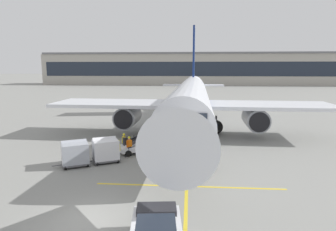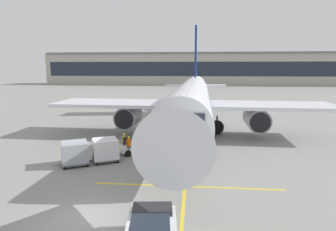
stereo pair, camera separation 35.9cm
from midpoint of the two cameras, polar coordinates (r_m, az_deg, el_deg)
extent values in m
plane|color=gray|center=(15.65, -16.42, -19.32)|extent=(600.00, 600.00, 0.00)
cylinder|color=silver|center=(30.64, 4.14, 3.11)|extent=(4.71, 30.12, 3.82)
cube|color=navy|center=(30.64, 4.14, 3.11)|extent=(4.72, 28.92, 0.46)
cone|color=silver|center=(13.98, 1.73, -4.71)|extent=(3.74, 3.93, 3.63)
cone|color=silver|center=(48.62, 4.88, 5.84)|extent=(3.43, 6.21, 3.25)
cube|color=silver|center=(32.68, -9.81, 2.39)|extent=(14.43, 6.43, 0.36)
cylinder|color=#93969E|center=(32.05, -8.33, -0.18)|extent=(2.49, 3.97, 2.37)
cylinder|color=black|center=(30.14, -9.27, -0.83)|extent=(2.02, 0.18, 2.02)
cube|color=silver|center=(32.19, 18.37, 1.93)|extent=(14.43, 6.43, 0.36)
cylinder|color=#93969E|center=(31.61, 16.71, -0.63)|extent=(2.49, 3.97, 2.37)
cylinder|color=black|center=(29.68, 17.41, -1.31)|extent=(2.02, 0.18, 2.02)
cube|color=navy|center=(47.02, 4.93, 11.79)|extent=(0.39, 3.61, 9.01)
cube|color=silver|center=(46.77, 4.84, 6.04)|extent=(9.76, 2.69, 0.20)
cube|color=#1E2633|center=(16.47, 2.45, -0.48)|extent=(2.73, 1.80, 0.84)
cylinder|color=#47474C|center=(22.28, 3.25, -6.08)|extent=(0.22, 0.22, 1.30)
sphere|color=black|center=(22.46, 3.24, -7.68)|extent=(1.60, 1.60, 1.60)
cylinder|color=#47474C|center=(32.73, -0.85, -0.99)|extent=(0.22, 0.22, 1.30)
sphere|color=black|center=(32.85, -0.85, -2.10)|extent=(1.60, 1.60, 1.60)
cylinder|color=#47474C|center=(32.55, 9.23, -1.17)|extent=(0.22, 0.22, 1.30)
sphere|color=black|center=(32.68, 9.20, -2.29)|extent=(1.60, 1.60, 1.60)
cube|color=silver|center=(25.57, -6.34, -6.26)|extent=(3.74, 3.11, 0.44)
cube|color=black|center=(25.47, -8.62, -5.05)|extent=(0.80, 0.79, 0.70)
cylinder|color=#333338|center=(25.66, -7.18, -4.79)|extent=(0.08, 0.08, 0.80)
cube|color=silver|center=(25.73, -3.76, -3.56)|extent=(4.71, 3.28, 1.94)
cube|color=black|center=(25.71, -3.76, -3.37)|extent=(4.52, 3.09, 1.79)
cube|color=#333338|center=(25.31, -3.38, -3.50)|extent=(4.22, 2.53, 1.98)
cube|color=#333338|center=(26.10, -4.13, -3.11)|extent=(4.22, 2.53, 1.98)
cylinder|color=black|center=(25.39, -3.21, -6.85)|extent=(0.58, 0.46, 0.56)
cylinder|color=black|center=(26.70, -4.46, -6.04)|extent=(0.58, 0.46, 0.56)
cylinder|color=black|center=(24.60, -8.37, -7.48)|extent=(0.58, 0.46, 0.56)
cylinder|color=black|center=(25.95, -9.37, -6.60)|extent=(0.58, 0.46, 0.56)
cube|color=#515156|center=(23.68, -12.64, -8.48)|extent=(2.51, 2.34, 0.12)
cylinder|color=#4C4C51|center=(23.50, -15.91, -8.78)|extent=(0.65, 0.38, 0.07)
cube|color=silver|center=(23.44, -12.71, -6.60)|extent=(2.38, 2.20, 1.50)
cube|color=silver|center=(23.70, -12.93, -5.11)|extent=(2.03, 1.57, 0.74)
cube|color=silver|center=(23.31, -15.06, -6.79)|extent=(0.68, 1.29, 1.38)
sphere|color=black|center=(24.22, -14.80, -8.30)|extent=(0.30, 0.30, 0.30)
sphere|color=black|center=(22.94, -14.31, -9.30)|extent=(0.30, 0.30, 0.30)
sphere|color=black|center=(24.47, -11.06, -7.97)|extent=(0.30, 0.30, 0.30)
sphere|color=black|center=(23.21, -10.36, -8.93)|extent=(0.30, 0.30, 0.30)
cube|color=#515156|center=(23.38, -18.31, -8.98)|extent=(2.51, 2.34, 0.12)
cylinder|color=#4C4C51|center=(23.34, -21.66, -9.24)|extent=(0.65, 0.38, 0.07)
cube|color=#9EA3AD|center=(23.14, -18.42, -7.07)|extent=(2.38, 2.20, 1.50)
cube|color=#9EA3AD|center=(23.40, -18.57, -5.56)|extent=(2.03, 1.57, 0.74)
cube|color=silver|center=(23.10, -20.82, -7.24)|extent=(0.68, 1.29, 1.38)
sphere|color=black|center=(24.01, -20.37, -8.76)|extent=(0.30, 0.30, 0.30)
sphere|color=black|center=(22.72, -20.20, -9.79)|extent=(0.30, 0.30, 0.30)
sphere|color=black|center=(24.11, -16.53, -8.47)|extent=(0.30, 0.30, 0.30)
sphere|color=black|center=(22.82, -16.14, -9.48)|extent=(0.30, 0.30, 0.30)
cube|color=#28282D|center=(13.60, -3.09, -18.08)|extent=(1.88, 1.15, 0.24)
cylinder|color=black|center=(13.74, 1.05, -21.44)|extent=(0.36, 0.79, 0.76)
cylinder|color=black|center=(13.78, -7.22, -21.41)|extent=(0.36, 0.79, 0.76)
cylinder|color=#333847|center=(24.58, -8.26, -7.13)|extent=(0.15, 0.15, 0.86)
cylinder|color=#333847|center=(24.68, -7.92, -7.05)|extent=(0.15, 0.15, 0.86)
cube|color=orange|center=(24.43, -8.13, -5.47)|extent=(0.43, 0.44, 0.58)
cube|color=white|center=(24.53, -8.31, -5.42)|extent=(0.23, 0.26, 0.08)
sphere|color=tan|center=(24.33, -8.16, -4.54)|extent=(0.21, 0.21, 0.21)
sphere|color=yellow|center=(24.31, -8.16, -4.38)|extent=(0.23, 0.23, 0.23)
cylinder|color=orange|center=(24.31, -8.59, -5.68)|extent=(0.09, 0.09, 0.56)
cylinder|color=orange|center=(24.58, -7.68, -5.48)|extent=(0.09, 0.09, 0.56)
cylinder|color=black|center=(25.84, -9.17, -6.32)|extent=(0.15, 0.15, 0.86)
cylinder|color=black|center=(25.69, -8.98, -6.41)|extent=(0.15, 0.15, 0.86)
cube|color=yellow|center=(25.58, -9.12, -4.81)|extent=(0.43, 0.44, 0.58)
cube|color=white|center=(25.63, -8.87, -4.77)|extent=(0.23, 0.26, 0.08)
sphere|color=tan|center=(25.48, -9.15, -3.92)|extent=(0.21, 0.21, 0.21)
sphere|color=yellow|center=(25.46, -9.15, -3.77)|extent=(0.23, 0.23, 0.23)
cylinder|color=yellow|center=(25.80, -9.37, -4.81)|extent=(0.09, 0.09, 0.56)
cylinder|color=yellow|center=(25.38, -8.86, -5.03)|extent=(0.09, 0.09, 0.56)
cylinder|color=#514C42|center=(23.51, -10.19, -7.97)|extent=(0.15, 0.15, 0.86)
cylinder|color=#514C42|center=(23.68, -10.24, -7.84)|extent=(0.15, 0.15, 0.86)
cube|color=yellow|center=(23.39, -10.27, -6.22)|extent=(0.37, 0.44, 0.58)
cube|color=white|center=(23.37, -10.57, -6.24)|extent=(0.14, 0.32, 0.08)
sphere|color=brown|center=(23.28, -10.30, -5.25)|extent=(0.21, 0.21, 0.21)
sphere|color=yellow|center=(23.26, -10.30, -5.08)|extent=(0.23, 0.23, 0.23)
cylinder|color=yellow|center=(23.17, -10.19, -6.49)|extent=(0.09, 0.09, 0.56)
cylinder|color=yellow|center=(23.63, -10.34, -6.18)|extent=(0.09, 0.09, 0.56)
cube|color=black|center=(32.97, -5.19, -3.47)|extent=(0.61, 0.61, 0.05)
cone|color=orange|center=(32.89, -5.20, -2.88)|extent=(0.49, 0.49, 0.65)
cylinder|color=white|center=(32.89, -5.20, -2.83)|extent=(0.27, 0.27, 0.08)
cube|color=black|center=(28.73, -6.27, -5.46)|extent=(0.54, 0.54, 0.05)
cone|color=orange|center=(28.65, -6.28, -4.86)|extent=(0.43, 0.43, 0.57)
cylinder|color=white|center=(28.65, -6.28, -4.81)|extent=(0.24, 0.24, 0.07)
cube|color=yellow|center=(31.35, 3.68, -4.18)|extent=(0.20, 110.00, 0.01)
cube|color=yellow|center=(18.73, 3.78, -13.89)|extent=(12.00, 0.20, 0.01)
cube|color=#A8A399|center=(125.61, 7.81, 9.04)|extent=(140.04, 14.81, 12.79)
cube|color=#1E2633|center=(118.16, 8.03, 9.15)|extent=(135.84, 0.10, 5.76)
cube|color=slate|center=(124.26, 7.93, 12.14)|extent=(138.64, 12.59, 0.70)
camera|label=1|loc=(0.18, -90.41, -0.07)|focal=30.63mm
camera|label=2|loc=(0.18, 89.59, 0.07)|focal=30.63mm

